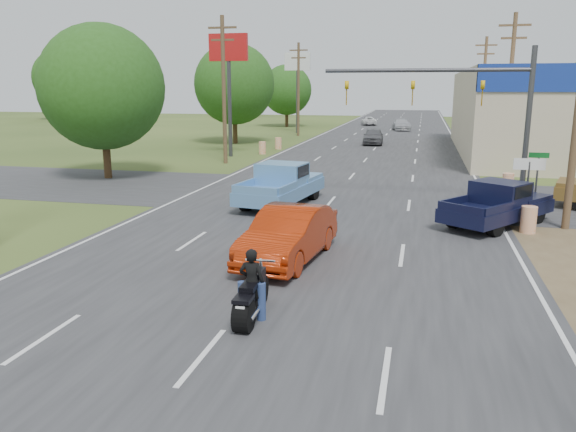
% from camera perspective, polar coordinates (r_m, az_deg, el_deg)
% --- Properties ---
extents(ground, '(200.00, 200.00, 0.00)m').
position_cam_1_polar(ground, '(11.65, -8.72, -13.98)').
color(ground, '#30441B').
rests_on(ground, ground).
extents(main_road, '(15.00, 180.00, 0.02)m').
position_cam_1_polar(main_road, '(50.02, 8.79, 6.75)').
color(main_road, '#2D2D30').
rests_on(main_road, ground).
extents(cross_road, '(120.00, 10.00, 0.02)m').
position_cam_1_polar(cross_road, '(28.36, 5.01, 2.23)').
color(cross_road, '#2D2D30').
rests_on(cross_road, ground).
extents(utility_pole_2, '(2.00, 0.28, 10.00)m').
position_cam_1_polar(utility_pole_2, '(40.95, 21.60, 12.13)').
color(utility_pole_2, '#4C3823').
rests_on(utility_pole_2, ground).
extents(utility_pole_3, '(2.00, 0.28, 10.00)m').
position_cam_1_polar(utility_pole_3, '(58.83, 19.22, 12.28)').
color(utility_pole_3, '#4C3823').
rests_on(utility_pole_3, ground).
extents(utility_pole_5, '(2.00, 0.28, 10.00)m').
position_cam_1_polar(utility_pole_5, '(39.95, -6.55, 12.93)').
color(utility_pole_5, '#4C3823').
rests_on(utility_pole_5, ground).
extents(utility_pole_6, '(2.00, 0.28, 10.00)m').
position_cam_1_polar(utility_pole_6, '(63.06, 1.07, 12.97)').
color(utility_pole_6, '#4C3823').
rests_on(utility_pole_6, ground).
extents(tree_0, '(7.14, 7.14, 8.84)m').
position_cam_1_polar(tree_0, '(34.65, -18.38, 12.31)').
color(tree_0, '#422D19').
rests_on(tree_0, ground).
extents(tree_1, '(7.56, 7.56, 9.36)m').
position_cam_1_polar(tree_1, '(54.49, -5.49, 13.20)').
color(tree_1, '#422D19').
rests_on(tree_1, ground).
extents(tree_2, '(6.72, 6.72, 8.32)m').
position_cam_1_polar(tree_2, '(77.75, -0.13, 12.69)').
color(tree_2, '#422D19').
rests_on(tree_2, ground).
extents(tree_4, '(9.24, 9.24, 11.44)m').
position_cam_1_polar(tree_4, '(103.17, -22.05, 12.86)').
color(tree_4, '#422D19').
rests_on(tree_4, ground).
extents(tree_6, '(8.82, 8.82, 10.92)m').
position_cam_1_polar(tree_6, '(109.99, -4.72, 13.52)').
color(tree_6, '#422D19').
rests_on(tree_6, ground).
extents(barrel_0, '(0.56, 0.56, 1.00)m').
position_cam_1_polar(barrel_0, '(22.45, 23.25, -0.35)').
color(barrel_0, orange).
rests_on(barrel_0, ground).
extents(barrel_1, '(0.56, 0.56, 1.00)m').
position_cam_1_polar(barrel_1, '(30.76, 21.44, 3.15)').
color(barrel_1, orange).
rests_on(barrel_1, ground).
extents(barrel_2, '(0.56, 0.56, 1.00)m').
position_cam_1_polar(barrel_2, '(45.60, -2.62, 6.92)').
color(barrel_2, orange).
rests_on(barrel_2, ground).
extents(barrel_3, '(0.56, 0.56, 1.00)m').
position_cam_1_polar(barrel_3, '(49.36, -0.99, 7.39)').
color(barrel_3, orange).
rests_on(barrel_3, ground).
extents(pole_sign_left_near, '(3.00, 0.35, 9.20)m').
position_cam_1_polar(pole_sign_left_near, '(44.10, -6.05, 15.34)').
color(pole_sign_left_near, '#3F3F44').
rests_on(pole_sign_left_near, ground).
extents(pole_sign_left_far, '(3.00, 0.35, 9.20)m').
position_cam_1_polar(pole_sign_left_far, '(67.20, 0.97, 14.55)').
color(pole_sign_left_far, '#3F3F44').
rests_on(pole_sign_left_far, ground).
extents(lane_sign, '(1.20, 0.08, 2.52)m').
position_cam_1_polar(lane_sign, '(24.17, 23.24, 3.92)').
color(lane_sign, '#3F3F44').
rests_on(lane_sign, ground).
extents(street_name_sign, '(0.80, 0.08, 2.61)m').
position_cam_1_polar(street_name_sign, '(25.78, 23.97, 3.70)').
color(street_name_sign, '#3F3F44').
rests_on(street_name_sign, ground).
extents(signal_mast, '(9.12, 0.40, 7.00)m').
position_cam_1_polar(signal_mast, '(26.64, 17.62, 11.38)').
color(signal_mast, '#3F3F44').
rests_on(signal_mast, ground).
extents(red_convertible, '(2.33, 5.17, 1.65)m').
position_cam_1_polar(red_convertible, '(17.23, 0.06, -1.95)').
color(red_convertible, '#9A2307').
rests_on(red_convertible, ground).
extents(motorcycle, '(0.74, 2.39, 1.22)m').
position_cam_1_polar(motorcycle, '(12.97, -3.77, -8.37)').
color(motorcycle, black).
rests_on(motorcycle, ground).
extents(rider, '(0.60, 0.40, 1.61)m').
position_cam_1_polar(rider, '(12.94, -3.70, -7.17)').
color(rider, black).
rests_on(rider, ground).
extents(blue_pickup, '(3.05, 6.05, 1.92)m').
position_cam_1_polar(blue_pickup, '(25.60, -0.58, 3.30)').
color(blue_pickup, black).
rests_on(blue_pickup, ground).
extents(navy_pickup, '(4.71, 5.41, 1.73)m').
position_cam_1_polar(navy_pickup, '(23.21, 20.68, 1.23)').
color(navy_pickup, black).
rests_on(navy_pickup, ground).
extents(distant_car_grey, '(2.02, 4.59, 1.54)m').
position_cam_1_polar(distant_car_grey, '(54.00, 8.65, 8.01)').
color(distant_car_grey, '#535458').
rests_on(distant_car_grey, ground).
extents(distant_car_silver, '(2.76, 5.11, 1.41)m').
position_cam_1_polar(distant_car_silver, '(72.70, 11.44, 9.07)').
color(distant_car_silver, '#BABBBF').
rests_on(distant_car_silver, ground).
extents(distant_car_white, '(2.60, 4.48, 1.17)m').
position_cam_1_polar(distant_car_white, '(82.15, 8.22, 9.53)').
color(distant_car_white, white).
rests_on(distant_car_white, ground).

